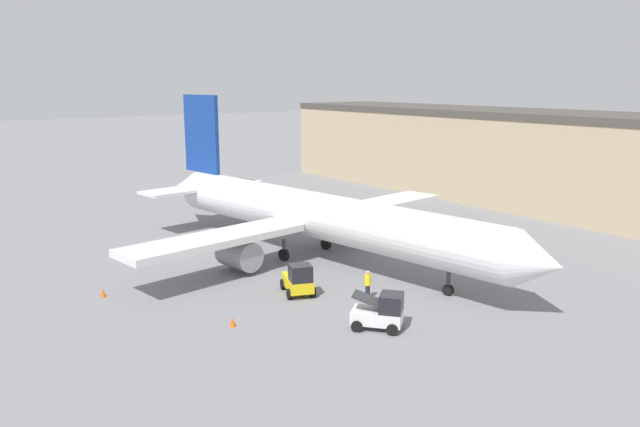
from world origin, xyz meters
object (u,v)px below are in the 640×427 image
baggage_tug (299,280)px  safety_cone_near (103,293)px  safety_cone_far (233,322)px  airplane (310,214)px  belt_loader_truck (381,312)px  ground_crew_worker (368,284)px

baggage_tug → safety_cone_near: (-6.88, -10.23, -0.68)m
safety_cone_near → safety_cone_far: 10.07m
airplane → belt_loader_truck: airplane is taller
safety_cone_near → safety_cone_far: (9.13, 4.27, 0.00)m
ground_crew_worker → safety_cone_near: bearing=-123.6°
safety_cone_near → baggage_tug: bearing=56.1°
airplane → safety_cone_far: 15.11m
ground_crew_worker → baggage_tug: 4.41m
baggage_tug → safety_cone_far: 6.41m
airplane → belt_loader_truck: bearing=-28.7°
ground_crew_worker → baggage_tug: baggage_tug is taller
safety_cone_far → airplane: bearing=127.7°
baggage_tug → safety_cone_far: (2.24, -5.96, -0.68)m
belt_loader_truck → airplane: bearing=120.2°
airplane → baggage_tug: size_ratio=12.21×
belt_loader_truck → safety_cone_far: size_ratio=5.76×
ground_crew_worker → belt_loader_truck: bearing=-28.5°
ground_crew_worker → belt_loader_truck: belt_loader_truck is taller
airplane → ground_crew_worker: 10.59m
airplane → ground_crew_worker: airplane is taller
baggage_tug → safety_cone_far: bearing=-48.3°
safety_cone_far → belt_loader_truck: bearing=52.1°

